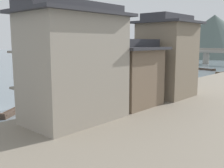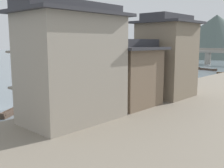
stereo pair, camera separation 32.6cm
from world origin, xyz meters
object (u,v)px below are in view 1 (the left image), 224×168
at_px(boat_moored_third, 165,81).
at_px(house_waterfront_second, 129,73).
at_px(boat_upstream_distant, 81,93).
at_px(mooring_post_dock_near, 95,97).
at_px(boat_midriver_upstream, 205,69).
at_px(house_waterfront_tall, 167,57).
at_px(mooring_post_dock_mid, 150,86).
at_px(mooring_post_dock_far, 189,78).
at_px(boat_moored_nearest, 170,71).
at_px(house_waterfront_nearest, 74,64).
at_px(boat_moored_second, 96,87).
at_px(boat_foreground_poled, 17,110).
at_px(boat_midriver_drifting, 93,102).
at_px(boatman_person, 22,93).
at_px(boat_moored_far, 222,73).

xyz_separation_m(boat_moored_third, house_waterfront_second, (7.63, -19.00, 3.58)).
height_order(boat_upstream_distant, mooring_post_dock_near, mooring_post_dock_near).
height_order(boat_midriver_upstream, house_waterfront_tall, house_waterfront_tall).
relative_size(mooring_post_dock_mid, mooring_post_dock_far, 1.08).
distance_m(boat_moored_nearest, boat_upstream_distant, 29.72).
xyz_separation_m(house_waterfront_nearest, house_waterfront_tall, (0.21, 12.78, 0.02)).
relative_size(boat_moored_third, house_waterfront_nearest, 0.60).
xyz_separation_m(boat_midriver_upstream, house_waterfront_second, (11.18, -43.27, 3.67)).
bearing_deg(boat_moored_third, house_waterfront_second, -68.13).
bearing_deg(boat_moored_second, boat_midriver_upstream, 88.59).
bearing_deg(mooring_post_dock_far, house_waterfront_nearest, -82.57).
relative_size(boat_moored_second, mooring_post_dock_near, 4.13).
distance_m(boat_moored_third, house_waterfront_second, 20.78).
relative_size(boat_moored_second, house_waterfront_nearest, 0.45).
xyz_separation_m(boat_foreground_poled, boat_moored_nearest, (-6.20, 39.51, 0.07)).
relative_size(boat_moored_second, boat_moored_third, 0.74).
relative_size(boat_midriver_drifting, boat_upstream_distant, 1.19).
xyz_separation_m(boat_moored_second, mooring_post_dock_mid, (8.80, 0.75, 1.07)).
xyz_separation_m(boat_moored_second, boat_midriver_drifting, (6.75, -7.05, 0.00)).
height_order(boat_moored_nearest, boat_midriver_drifting, boat_moored_nearest).
xyz_separation_m(boat_upstream_distant, house_waterfront_tall, (10.82, 3.01, 4.94)).
height_order(boatman_person, boat_moored_second, boatman_person).
xyz_separation_m(boat_moored_nearest, boat_midriver_upstream, (3.50, 10.67, -0.08)).
bearing_deg(boatman_person, house_waterfront_second, 32.01).
bearing_deg(boat_midriver_drifting, boat_upstream_distant, 152.28).
distance_m(boat_moored_far, house_waterfront_nearest, 45.31).
height_order(boat_midriver_drifting, mooring_post_dock_near, mooring_post_dock_near).
bearing_deg(boat_moored_nearest, boat_midriver_drifting, -73.79).
height_order(boatman_person, boat_midriver_upstream, boatman_person).
bearing_deg(mooring_post_dock_near, boat_moored_far, 92.77).
bearing_deg(mooring_post_dock_near, mooring_post_dock_mid, 90.00).
height_order(house_waterfront_second, mooring_post_dock_mid, house_waterfront_second).
distance_m(boat_midriver_drifting, mooring_post_dock_near, 2.87).
relative_size(house_waterfront_nearest, mooring_post_dock_far, 11.39).
bearing_deg(boat_foreground_poled, house_waterfront_nearest, 2.03).
distance_m(boat_moored_second, mooring_post_dock_near, 12.44).
relative_size(boat_midriver_drifting, mooring_post_dock_mid, 4.98).
xyz_separation_m(boat_moored_nearest, boat_upstream_distant, (4.10, -29.44, -0.05)).
bearing_deg(mooring_post_dock_mid, boat_moored_third, 111.96).
bearing_deg(house_waterfront_second, boat_foreground_poled, -140.84).
height_order(boat_moored_second, mooring_post_dock_near, mooring_post_dock_near).
height_order(boat_moored_far, house_waterfront_tall, house_waterfront_tall).
relative_size(boat_foreground_poled, boat_midriver_drifting, 1.25).
xyz_separation_m(boat_moored_third, mooring_post_dock_mid, (4.36, -10.80, 0.98)).
distance_m(boat_moored_nearest, boat_moored_far, 10.99).
bearing_deg(house_waterfront_nearest, boat_moored_nearest, 110.56).
height_order(boat_midriver_drifting, mooring_post_dock_mid, mooring_post_dock_mid).
distance_m(boat_moored_nearest, boat_moored_second, 25.29).
bearing_deg(boat_moored_second, boat_midriver_drifting, -46.24).
xyz_separation_m(boat_moored_second, house_waterfront_second, (12.07, -7.45, 3.67)).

